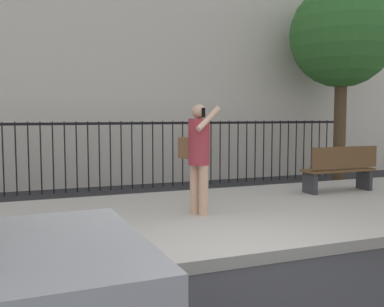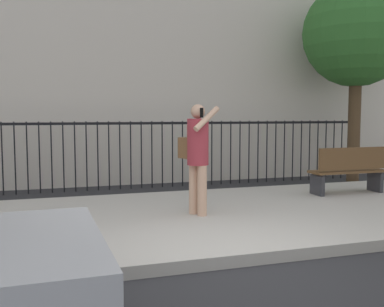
% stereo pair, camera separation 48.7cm
% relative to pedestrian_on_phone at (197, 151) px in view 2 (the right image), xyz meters
% --- Properties ---
extents(ground_plane, '(60.00, 60.00, 0.00)m').
position_rel_pedestrian_on_phone_xyz_m(ground_plane, '(-0.25, -2.15, -1.18)').
color(ground_plane, '#28282B').
extents(sidewalk, '(28.00, 4.40, 0.15)m').
position_rel_pedestrian_on_phone_xyz_m(sidewalk, '(-0.25, 0.05, -1.10)').
color(sidewalk, '#B2ADA3').
rests_on(sidewalk, ground).
extents(iron_fence, '(12.03, 0.04, 1.60)m').
position_rel_pedestrian_on_phone_xyz_m(iron_fence, '(-0.25, 3.75, -0.16)').
color(iron_fence, black).
rests_on(iron_fence, ground).
extents(pedestrian_on_phone, '(0.57, 0.73, 1.76)m').
position_rel_pedestrian_on_phone_xyz_m(pedestrian_on_phone, '(0.00, 0.00, 0.00)').
color(pedestrian_on_phone, tan).
rests_on(pedestrian_on_phone, sidewalk).
extents(street_bench, '(1.60, 0.45, 0.95)m').
position_rel_pedestrian_on_phone_xyz_m(street_bench, '(3.55, 0.84, -0.53)').
color(street_bench, brown).
rests_on(street_bench, sidewalk).
extents(street_tree_near, '(2.68, 2.68, 5.14)m').
position_rel_pedestrian_on_phone_xyz_m(street_tree_near, '(5.20, 2.88, 2.58)').
color(street_tree_near, '#4C3823').
rests_on(street_tree_near, ground).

